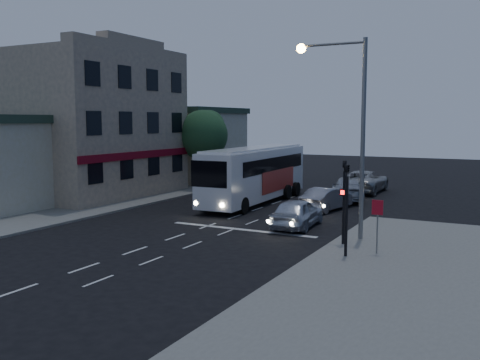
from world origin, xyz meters
The scene contains 16 objects.
ground centered at (0.00, 0.00, 0.00)m, with size 120.00×120.00×0.00m, color black.
sidewalk_near centered at (13.00, -4.00, 0.06)m, with size 12.00×24.00×0.12m, color slate.
sidewalk_far centered at (-13.00, 8.00, 0.06)m, with size 12.00×50.00×0.12m, color slate.
road_markings centered at (1.29, 3.31, 0.00)m, with size 8.00×30.55×0.01m.
tour_bus centered at (-1.25, 10.26, 2.01)m, with size 2.90×12.16×3.71m.
car_suv centered at (4.28, 3.80, 0.76)m, with size 1.81×4.49×1.53m, color #B2BACC.
car_sedan_a centered at (3.95, 9.49, 0.71)m, with size 1.50×4.29×1.41m, color gray.
car_sedan_b centered at (3.95, 14.10, 0.73)m, with size 2.06×5.06×1.47m, color #A0A5B0.
car_sedan_c centered at (3.85, 18.92, 0.84)m, with size 2.78×6.02×1.67m, color #ABABAB.
traffic_signal_main centered at (7.60, 0.78, 2.42)m, with size 0.25×0.35×4.10m.
traffic_signal_side centered at (8.30, -1.20, 2.42)m, with size 0.18×0.15×4.10m.
regulatory_sign centered at (9.30, -0.24, 1.60)m, with size 0.45×0.12×2.20m.
streetlight centered at (7.34, 2.20, 5.73)m, with size 3.32×0.44×9.00m.
main_building centered at (-13.96, 8.00, 5.16)m, with size 10.12×12.00×11.00m.
low_building_north centered at (-13.50, 20.00, 3.39)m, with size 9.40×9.40×6.50m.
street_tree centered at (-8.21, 15.02, 4.50)m, with size 4.00×4.00×6.20m.
Camera 1 is at (14.15, -21.60, 5.50)m, focal length 40.00 mm.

